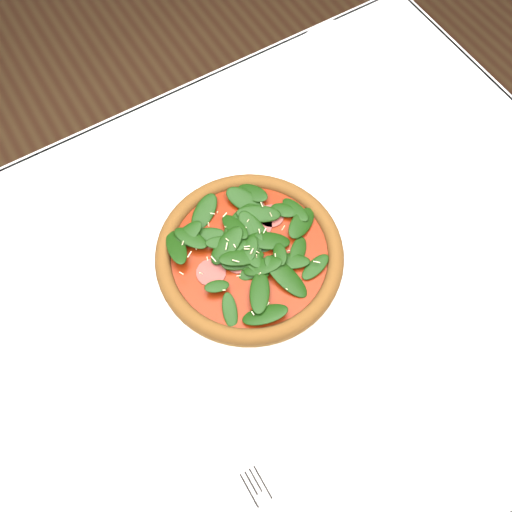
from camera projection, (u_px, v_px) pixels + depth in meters
ground at (244, 413)px, 1.47m from camera, size 6.00×6.00×0.00m
dining_table at (236, 333)px, 0.89m from camera, size 1.21×0.81×0.75m
plate at (250, 259)px, 0.83m from camera, size 0.31×0.31×0.01m
pizza at (249, 253)px, 0.81m from camera, size 0.35×0.35×0.04m
saucer_far at (342, 51)px, 1.01m from camera, size 0.15×0.15×0.01m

